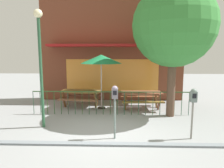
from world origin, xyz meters
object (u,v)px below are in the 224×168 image
at_px(picnic_table_left, 81,94).
at_px(street_lamp, 40,52).
at_px(patio_umbrella, 101,59).
at_px(picnic_table_right, 141,96).
at_px(parking_meter_far, 115,98).
at_px(parking_meter_near, 193,100).
at_px(street_tree, 174,26).

bearing_deg(picnic_table_left, street_lamp, -105.76).
height_order(picnic_table_left, patio_umbrella, patio_umbrella).
bearing_deg(picnic_table_right, street_lamp, -145.77).
bearing_deg(parking_meter_far, parking_meter_near, 1.15).
bearing_deg(picnic_table_left, parking_meter_far, -65.45).
relative_size(picnic_table_right, street_lamp, 0.48).
relative_size(picnic_table_right, parking_meter_near, 1.25).
distance_m(picnic_table_left, street_lamp, 3.44).
distance_m(patio_umbrella, parking_meter_far, 3.55).
xyz_separation_m(picnic_table_right, patio_umbrella, (-1.81, 0.03, 1.62)).
bearing_deg(parking_meter_far, picnic_table_left, 114.55).
bearing_deg(picnic_table_right, street_tree, -44.78).
distance_m(patio_umbrella, parking_meter_near, 4.51).
bearing_deg(street_lamp, parking_meter_near, -10.02).
relative_size(parking_meter_far, street_lamp, 0.41).
xyz_separation_m(street_tree, street_lamp, (-4.61, -1.40, -0.98)).
height_order(parking_meter_far, street_tree, street_tree).
bearing_deg(picnic_table_left, parking_meter_near, -42.64).
bearing_deg(street_lamp, picnic_table_right, 34.23).
bearing_deg(parking_meter_near, picnic_table_right, 108.47).
relative_size(patio_umbrella, parking_meter_far, 1.56).
bearing_deg(patio_umbrella, picnic_table_left, 163.43).
xyz_separation_m(picnic_table_left, patio_umbrella, (0.99, -0.29, 1.62)).
height_order(patio_umbrella, parking_meter_near, patio_umbrella).
distance_m(picnic_table_left, parking_meter_near, 5.31).
relative_size(picnic_table_left, picnic_table_right, 1.03).
bearing_deg(parking_meter_near, patio_umbrella, 131.41).
distance_m(street_tree, street_lamp, 4.92).
bearing_deg(picnic_table_right, parking_meter_far, -109.09).
xyz_separation_m(parking_meter_far, street_tree, (2.18, 2.27, 2.29)).
xyz_separation_m(picnic_table_left, parking_meter_near, (3.89, -3.58, 0.54)).
relative_size(picnic_table_left, street_lamp, 0.49).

